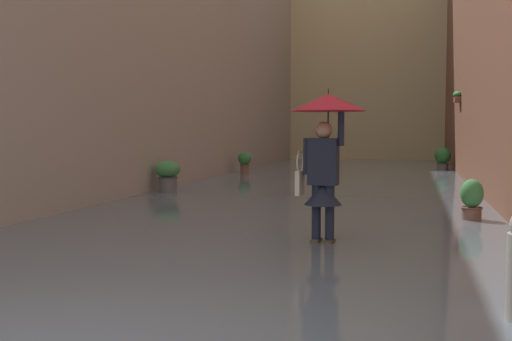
{
  "coord_description": "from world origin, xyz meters",
  "views": [
    {
      "loc": [
        -2.27,
        3.2,
        1.54
      ],
      "look_at": [
        -0.46,
        -3.99,
        1.05
      ],
      "focal_mm": 43.59,
      "sensor_mm": 36.0,
      "label": 1
    }
  ],
  "objects_px": {
    "potted_plant_mid_right": "(245,161)",
    "potted_plant_mid_left": "(472,200)",
    "person_wading": "(326,138)",
    "potted_plant_far_left": "(443,158)",
    "potted_plant_far_right": "(168,175)"
  },
  "relations": [
    {
      "from": "potted_plant_mid_right",
      "to": "potted_plant_far_right",
      "type": "bearing_deg",
      "value": 88.7
    },
    {
      "from": "potted_plant_mid_left",
      "to": "potted_plant_far_left",
      "type": "bearing_deg",
      "value": -90.55
    },
    {
      "from": "person_wading",
      "to": "potted_plant_far_left",
      "type": "height_order",
      "value": "person_wading"
    },
    {
      "from": "potted_plant_far_left",
      "to": "potted_plant_mid_left",
      "type": "bearing_deg",
      "value": 89.45
    },
    {
      "from": "potted_plant_mid_right",
      "to": "potted_plant_mid_left",
      "type": "height_order",
      "value": "potted_plant_mid_right"
    },
    {
      "from": "potted_plant_mid_right",
      "to": "potted_plant_mid_left",
      "type": "distance_m",
      "value": 11.57
    },
    {
      "from": "potted_plant_mid_right",
      "to": "potted_plant_mid_left",
      "type": "relative_size",
      "value": 1.07
    },
    {
      "from": "person_wading",
      "to": "potted_plant_mid_left",
      "type": "xyz_separation_m",
      "value": [
        -2.06,
        -2.67,
        -1.05
      ]
    },
    {
      "from": "person_wading",
      "to": "potted_plant_far_left",
      "type": "xyz_separation_m",
      "value": [
        -2.18,
        -15.84,
        -0.93
      ]
    },
    {
      "from": "potted_plant_far_right",
      "to": "potted_plant_mid_right",
      "type": "xyz_separation_m",
      "value": [
        -0.15,
        -6.46,
        -0.0
      ]
    },
    {
      "from": "potted_plant_mid_left",
      "to": "potted_plant_far_left",
      "type": "height_order",
      "value": "potted_plant_far_left"
    },
    {
      "from": "potted_plant_mid_right",
      "to": "potted_plant_far_left",
      "type": "relative_size",
      "value": 0.87
    },
    {
      "from": "person_wading",
      "to": "potted_plant_mid_right",
      "type": "distance_m",
      "value": 13.06
    },
    {
      "from": "potted_plant_mid_right",
      "to": "potted_plant_mid_left",
      "type": "xyz_separation_m",
      "value": [
        -6.48,
        9.58,
        -0.08
      ]
    },
    {
      "from": "person_wading",
      "to": "potted_plant_mid_left",
      "type": "bearing_deg",
      "value": -127.66
    }
  ]
}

